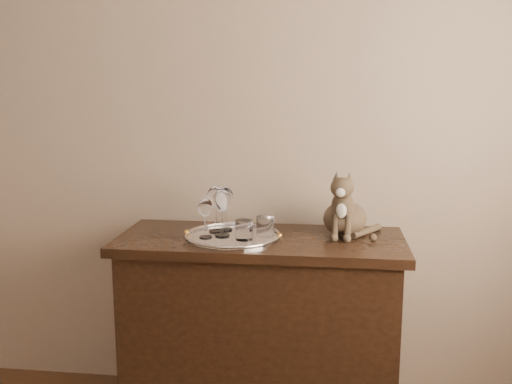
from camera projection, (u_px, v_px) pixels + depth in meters
The scene contains 10 objects.
wall_back at pixel (142, 113), 2.67m from camera, with size 4.00×0.10×2.70m, color tan.
sideboard at pixel (260, 332), 2.47m from camera, with size 1.20×0.50×0.85m, color black, non-canonical shape.
tray at pixel (233, 237), 2.37m from camera, with size 0.40×0.40×0.01m, color silver.
wine_glass_a at pixel (216, 209), 2.43m from camera, with size 0.08×0.08×0.20m, color silver, non-canonical shape.
wine_glass_b at pixel (225, 209), 2.46m from camera, with size 0.07×0.07×0.19m, color white, non-canonical shape.
wine_glass_c at pixel (205, 218), 2.34m from camera, with size 0.06×0.06×0.17m, color white, non-canonical shape.
wine_glass_d at pixel (222, 213), 2.36m from camera, with size 0.07×0.07×0.20m, color silver, non-canonical shape.
tumbler_a at pixel (244, 230), 2.31m from camera, with size 0.07×0.07×0.08m, color silver.
tumbler_c at pixel (265, 226), 2.36m from camera, with size 0.07×0.07×0.08m, color white.
cat at pixel (345, 202), 2.41m from camera, with size 0.28×0.26×0.28m, color brown, non-canonical shape.
Camera 1 is at (0.87, -0.36, 1.48)m, focal length 40.00 mm.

